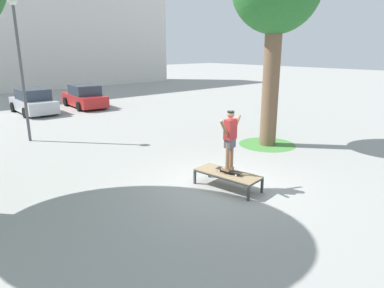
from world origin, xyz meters
The scene contains 8 objects.
ground_plane centered at (0.00, 0.00, 0.00)m, with size 120.00×120.00×0.00m, color #999993.
skate_box centered at (-0.09, -0.26, 0.41)m, with size 0.99×1.98×0.46m.
skateboard centered at (-0.08, -0.31, 0.54)m, with size 0.32×0.82×0.09m.
skater centered at (-0.08, -0.31, 1.53)m, with size 1.00×0.33×1.69m.
grass_patch_near_right centered at (4.60, 1.75, 0.00)m, with size 2.33×2.33×0.01m, color #47893D.
car_silver centered at (-0.04, 15.67, 0.69)m, with size 2.02×4.25×1.50m.
car_red centered at (3.28, 15.64, 0.69)m, with size 2.21×4.34×1.50m.
light_post centered at (-2.47, 9.01, 3.83)m, with size 0.36×0.36×5.83m.
Camera 1 is at (-7.09, -6.46, 3.88)m, focal length 32.61 mm.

